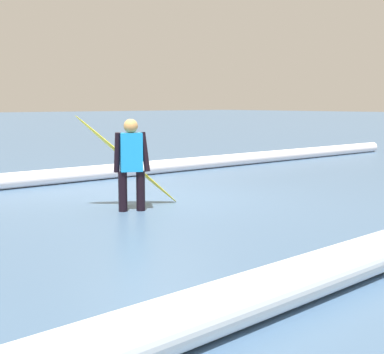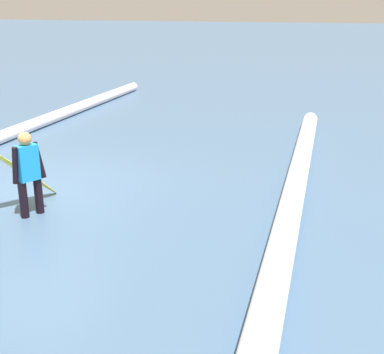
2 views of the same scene
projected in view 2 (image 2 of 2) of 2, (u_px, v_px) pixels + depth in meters
ground_plane at (30, 191)px, 9.72m from camera, size 175.93×175.93×0.00m
surfer at (28, 170)px, 8.39m from camera, size 0.47×0.38×1.44m
surfboard at (16, 167)px, 8.69m from camera, size 1.75×0.73×1.53m
wave_crest_midground at (287, 224)px, 7.82m from camera, size 15.22×0.65×0.40m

